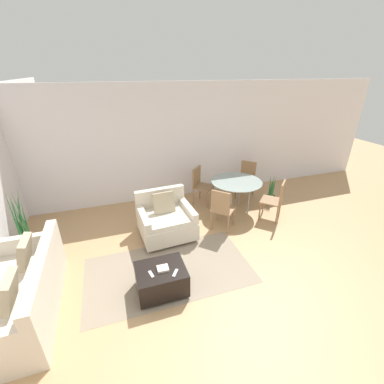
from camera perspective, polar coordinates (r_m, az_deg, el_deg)
The scene contains 16 objects.
ground_plane at distance 3.94m, azimuth 7.10°, elevation -23.71°, with size 20.00×20.00×0.00m, color tan.
wall_back at distance 6.22m, azimuth -6.51°, elevation 10.54°, with size 12.00×0.06×2.75m.
area_rug at distance 4.41m, azimuth -5.12°, elevation -16.90°, with size 2.65×1.44×0.01m.
couch at distance 4.26m, azimuth -33.60°, elevation -18.62°, with size 0.92×1.85×0.89m.
armchair at distance 5.05m, azimuth -5.86°, elevation -6.10°, with size 1.05×0.99×0.87m.
ottoman at distance 3.96m, azimuth -6.84°, elevation -18.61°, with size 0.71×0.57×0.41m.
book_stack at distance 3.82m, azimuth -6.51°, elevation -16.53°, with size 0.17×0.15×0.03m.
tv_remote_primary at distance 3.77m, azimuth -9.06°, elevation -17.57°, with size 0.07×0.15×0.01m.
tv_remote_secondary at distance 3.75m, azimuth -3.75°, elevation -17.48°, with size 0.12×0.15×0.01m.
potted_plant at distance 5.42m, azimuth -32.98°, elevation -8.16°, with size 0.32×0.32×1.27m.
dining_table at distance 5.80m, azimuth 9.82°, elevation 1.66°, with size 1.13×1.13×0.74m.
dining_chair_near_left at distance 5.11m, azimuth 6.68°, elevation -3.37°, with size 0.59×0.59×0.90m.
dining_chair_near_right at distance 5.70m, azimuth 18.18°, elevation -1.30°, with size 0.59×0.59×0.90m.
dining_chair_far_left at distance 6.14m, azimuth 1.85°, elevation 1.99°, with size 0.59×0.59×0.90m.
dining_chair_far_right at distance 6.64m, azimuth 12.05°, elevation 3.31°, with size 0.59×0.59×0.90m.
potted_plant_small at distance 6.50m, azimuth 17.15°, elevation -0.55°, with size 0.22×0.22×0.74m.
Camera 1 is at (-1.23, -2.27, 2.98)m, focal length 24.00 mm.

